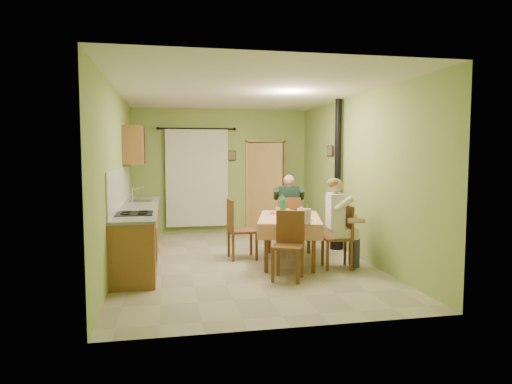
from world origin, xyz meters
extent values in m
cube|color=tan|center=(0.00, 0.00, 0.00)|extent=(4.00, 6.00, 0.01)
cube|color=#93AE59|center=(0.00, 3.00, 1.40)|extent=(4.00, 0.04, 2.80)
cube|color=#93AE59|center=(0.00, -3.00, 1.40)|extent=(4.00, 0.04, 2.80)
cube|color=#93AE59|center=(-2.00, 0.00, 1.40)|extent=(0.04, 6.00, 2.80)
cube|color=#93AE59|center=(2.00, 0.00, 1.40)|extent=(0.04, 6.00, 2.80)
cube|color=white|center=(0.00, 0.00, 2.80)|extent=(4.00, 6.00, 0.04)
cube|color=brown|center=(-1.70, 0.40, 0.44)|extent=(0.60, 3.60, 0.88)
cube|color=gray|center=(-1.70, 0.40, 0.90)|extent=(0.64, 3.64, 0.04)
cube|color=white|center=(-1.99, 0.40, 1.23)|extent=(0.02, 3.60, 0.66)
cube|color=silver|center=(-1.70, 1.20, 0.92)|extent=(0.42, 0.42, 0.03)
cube|color=black|center=(-1.70, -0.60, 0.93)|extent=(0.52, 0.56, 0.02)
cube|color=black|center=(-1.40, -0.60, 0.45)|extent=(0.01, 0.55, 0.55)
cube|color=brown|center=(-1.82, 1.70, 1.95)|extent=(0.35, 1.40, 0.70)
cylinder|color=black|center=(-0.55, 2.88, 2.35)|extent=(1.70, 0.04, 0.04)
cube|color=silver|center=(-0.55, 2.90, 1.25)|extent=(1.40, 0.06, 2.20)
cube|color=black|center=(1.05, 2.98, 1.03)|extent=(0.84, 0.03, 2.06)
cube|color=tan|center=(0.60, 2.97, 1.03)|extent=(0.06, 0.06, 2.12)
cube|color=tan|center=(1.50, 2.97, 1.03)|extent=(0.06, 0.06, 2.12)
cube|color=tan|center=(1.05, 2.97, 2.09)|extent=(0.96, 0.06, 0.06)
cube|color=tan|center=(0.99, 2.76, 1.02)|extent=(0.73, 0.45, 2.04)
cube|color=#EB997B|center=(0.75, -0.23, 0.74)|extent=(1.35, 1.81, 0.04)
cube|color=#EB997B|center=(0.54, -1.01, 0.63)|extent=(0.94, 0.26, 0.22)
cube|color=#EB997B|center=(0.96, 0.55, 0.63)|extent=(0.94, 0.26, 0.22)
cube|color=#EB997B|center=(0.28, -0.11, 0.63)|extent=(0.43, 1.57, 0.22)
cube|color=#EB997B|center=(1.22, -0.35, 0.63)|extent=(0.43, 1.57, 0.22)
cylinder|color=white|center=(0.90, 0.43, 0.77)|extent=(0.25, 0.25, 0.02)
ellipsoid|color=#CC7233|center=(0.90, 0.43, 0.79)|extent=(0.12, 0.12, 0.05)
cylinder|color=white|center=(0.60, -0.78, 0.77)|extent=(0.25, 0.25, 0.02)
ellipsoid|color=#CC7233|center=(0.60, -0.78, 0.79)|extent=(0.12, 0.12, 0.05)
cylinder|color=white|center=(0.89, -0.67, 0.77)|extent=(0.25, 0.25, 0.02)
ellipsoid|color=#CC7233|center=(0.89, -0.67, 0.79)|extent=(0.12, 0.12, 0.05)
cylinder|color=white|center=(0.55, 0.07, 0.77)|extent=(0.25, 0.25, 0.02)
ellipsoid|color=#CC7233|center=(0.55, 0.07, 0.79)|extent=(0.12, 0.12, 0.05)
cylinder|color=#CB4B37|center=(0.76, -0.18, 0.80)|extent=(0.26, 0.26, 0.08)
cylinder|color=white|center=(0.61, -0.76, 0.77)|extent=(0.28, 0.28, 0.02)
cube|color=tan|center=(0.65, -0.81, 0.79)|extent=(0.07, 0.07, 0.03)
cube|color=tan|center=(0.67, -0.75, 0.79)|extent=(0.07, 0.07, 0.03)
cube|color=tan|center=(0.63, -0.77, 0.79)|extent=(0.07, 0.07, 0.03)
cube|color=tan|center=(0.59, -0.75, 0.79)|extent=(0.07, 0.07, 0.03)
cylinder|color=silver|center=(0.88, -0.44, 0.81)|extent=(0.07, 0.07, 0.10)
cylinder|color=silver|center=(1.00, 0.07, 0.81)|extent=(0.07, 0.07, 0.10)
cylinder|color=white|center=(0.79, -1.07, 0.88)|extent=(0.11, 0.11, 0.22)
cylinder|color=silver|center=(0.79, -1.07, 0.91)|extent=(0.02, 0.02, 0.30)
cube|color=brown|center=(1.03, 0.84, 0.48)|extent=(0.51, 0.51, 0.04)
cube|color=brown|center=(0.99, 0.65, 0.74)|extent=(0.42, 0.14, 0.49)
cube|color=brown|center=(0.44, -1.25, 0.48)|extent=(0.55, 0.55, 0.04)
cube|color=brown|center=(0.53, -1.08, 0.74)|extent=(0.39, 0.22, 0.47)
cube|color=brown|center=(1.37, -0.76, 0.48)|extent=(0.48, 0.48, 0.04)
cube|color=brown|center=(1.56, -0.78, 0.74)|extent=(0.10, 0.43, 0.49)
cube|color=brown|center=(0.03, 0.18, 0.48)|extent=(0.48, 0.48, 0.04)
cube|color=brown|center=(-0.18, 0.17, 0.76)|extent=(0.06, 0.46, 0.53)
cube|color=#192D23|center=(1.01, 0.75, 0.56)|extent=(0.44, 0.47, 0.16)
cube|color=#192D23|center=(1.04, 0.87, 0.91)|extent=(0.44, 0.31, 0.54)
sphere|color=tan|center=(1.03, 0.86, 1.30)|extent=(0.21, 0.21, 0.21)
ellipsoid|color=black|center=(1.04, 0.90, 1.34)|extent=(0.21, 0.21, 0.16)
cube|color=white|center=(1.47, -0.77, 0.56)|extent=(0.44, 0.41, 0.16)
cube|color=white|center=(1.34, -0.75, 0.91)|extent=(0.27, 0.43, 0.54)
sphere|color=tan|center=(1.35, -0.75, 1.30)|extent=(0.21, 0.21, 0.21)
ellipsoid|color=olive|center=(1.31, -0.75, 1.34)|extent=(0.21, 0.21, 0.16)
cylinder|color=black|center=(1.90, 0.60, 1.40)|extent=(0.12, 0.12, 2.80)
cylinder|color=black|center=(1.90, 0.60, 0.15)|extent=(0.24, 0.24, 0.30)
cube|color=black|center=(0.25, 2.97, 1.75)|extent=(0.19, 0.03, 0.23)
cube|color=brown|center=(1.97, 1.20, 1.85)|extent=(0.03, 0.31, 0.21)
camera|label=1|loc=(-1.24, -7.43, 1.80)|focal=32.00mm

